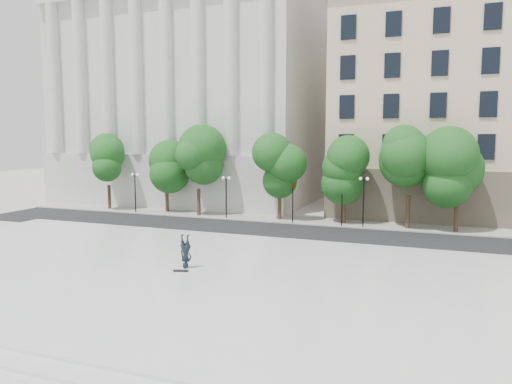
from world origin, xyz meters
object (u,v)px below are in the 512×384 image
(traffic_light_west, at_px, (293,184))
(person_lying, at_px, (186,264))
(traffic_light_east, at_px, (342,185))
(skateboard, at_px, (181,271))

(traffic_light_west, height_order, person_lying, traffic_light_west)
(traffic_light_west, xyz_separation_m, traffic_light_east, (4.52, -0.00, 0.06))
(traffic_light_west, bearing_deg, skateboard, -92.57)
(traffic_light_east, xyz_separation_m, person_lying, (-5.45, -18.44, -3.01))
(traffic_light_west, distance_m, traffic_light_east, 4.52)
(traffic_light_west, relative_size, traffic_light_east, 0.99)
(traffic_light_east, relative_size, skateboard, 5.08)
(skateboard, bearing_deg, traffic_light_east, 58.66)
(traffic_light_east, bearing_deg, traffic_light_west, 180.00)
(person_lying, bearing_deg, traffic_light_west, 84.56)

